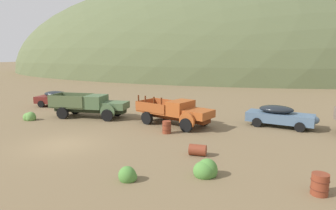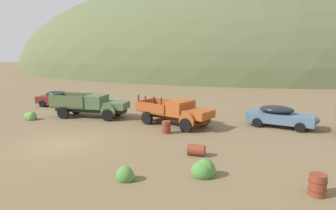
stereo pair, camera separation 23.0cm
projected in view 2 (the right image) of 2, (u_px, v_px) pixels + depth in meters
ground_plane at (62, 145)px, 17.32m from camera, size 300.00×300.00×0.00m
hill_distant at (191, 74)px, 77.67m from camera, size 109.02×57.69×45.65m
car_oxblood at (61, 98)px, 29.66m from camera, size 4.92×2.59×1.57m
truck_weathered_green at (95, 105)px, 24.46m from camera, size 6.69×3.29×1.91m
truck_oxide_orange at (179, 113)px, 21.63m from camera, size 6.23×3.59×2.16m
car_chalk_blue at (282, 116)px, 21.24m from camera, size 5.03×2.26×1.57m
oil_drum_spare at (166, 127)px, 19.70m from camera, size 0.62×0.62×0.84m
oil_drum_foreground at (318, 185)px, 11.07m from camera, size 0.67×0.67×0.84m
oil_drum_by_truck at (196, 150)px, 15.44m from camera, size 0.96×0.70×0.59m
bush_lone_scrub at (30, 117)px, 23.72m from camera, size 1.08×0.79×0.88m
bush_near_barrel at (203, 171)px, 12.83m from camera, size 1.05×0.99×1.00m
bush_front_left at (125, 176)px, 12.44m from camera, size 0.80×0.74×0.80m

